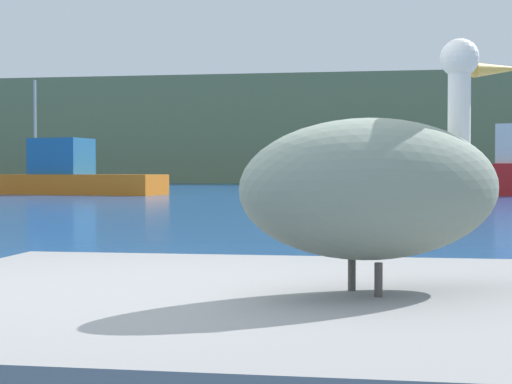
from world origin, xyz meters
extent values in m
cube|color=#6B7A51|center=(0.00, 72.72, 4.94)|extent=(140.00, 14.10, 9.87)
cube|color=gray|center=(1.12, 0.09, 0.28)|extent=(3.93, 2.48, 0.55)
ellipsoid|color=gray|center=(1.12, 0.09, 0.95)|extent=(1.21, 1.07, 0.53)
cylinder|color=white|center=(1.45, 0.33, 1.22)|extent=(0.09, 0.09, 0.39)
sphere|color=white|center=(1.45, 0.33, 1.46)|extent=(0.15, 0.15, 0.15)
cone|color=gold|center=(1.63, 0.47, 1.43)|extent=(0.28, 0.23, 0.09)
cylinder|color=#4C4742|center=(1.03, 0.13, 0.62)|extent=(0.03, 0.03, 0.12)
cylinder|color=#4C4742|center=(1.13, -0.01, 0.62)|extent=(0.03, 0.03, 0.12)
cube|color=red|center=(6.25, 32.52, 0.70)|extent=(7.01, 3.38, 1.39)
cube|color=orange|center=(-12.13, 30.80, 0.46)|extent=(8.28, 3.81, 0.92)
cube|color=#1E6099|center=(-13.07, 31.00, 1.74)|extent=(2.82, 2.31, 1.65)
cylinder|color=#B2B2B2|center=(-14.48, 31.29, 3.11)|extent=(0.12, 0.12, 4.39)
camera|label=1|loc=(1.11, -2.85, 1.01)|focal=54.24mm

